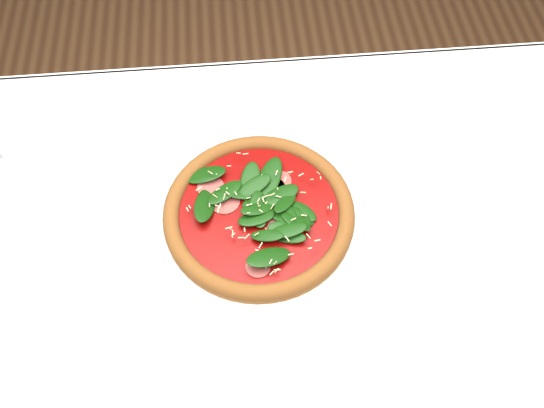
{
  "coord_description": "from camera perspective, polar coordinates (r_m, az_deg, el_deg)",
  "views": [
    {
      "loc": [
        -0.0,
        -0.4,
        1.52
      ],
      "look_at": [
        0.04,
        0.08,
        0.77
      ],
      "focal_mm": 40.0,
      "sensor_mm": 36.0,
      "label": 1
    }
  ],
  "objects": [
    {
      "name": "pizza",
      "position": [
        0.88,
        -1.25,
        -0.7
      ],
      "size": [
        0.29,
        0.29,
        0.04
      ],
      "rotation": [
        0.0,
        0.0,
        0.04
      ],
      "color": "#9D6326",
      "rests_on": "plate"
    },
    {
      "name": "ground",
      "position": [
        1.57,
        -1.29,
        -18.27
      ],
      "size": [
        6.0,
        6.0,
        0.0
      ],
      "primitive_type": "plane",
      "color": "brown",
      "rests_on": "ground"
    },
    {
      "name": "dining_table",
      "position": [
        0.95,
        -2.03,
        -8.38
      ],
      "size": [
        1.21,
        0.81,
        0.75
      ],
      "color": "white",
      "rests_on": "ground"
    },
    {
      "name": "plate",
      "position": [
        0.89,
        -1.22,
        -1.34
      ],
      "size": [
        0.32,
        0.32,
        0.01
      ],
      "color": "white",
      "rests_on": "dining_table"
    }
  ]
}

